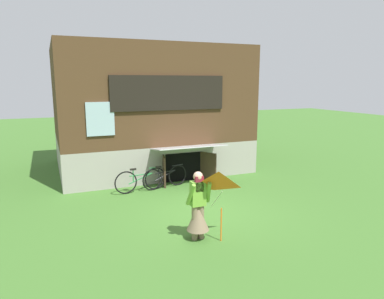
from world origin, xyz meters
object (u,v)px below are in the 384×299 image
object	(u,v)px
bicycle_green	(141,180)
person	(198,211)
kite	(219,190)
bicycle_black	(165,177)

from	to	relation	value
bicycle_green	person	bearing A→B (deg)	-91.94
kite	bicycle_green	bearing A→B (deg)	97.33
bicycle_black	bicycle_green	bearing A→B (deg)	174.48
person	bicycle_green	size ratio (longest dim) A/B	0.90
person	bicycle_green	world-z (taller)	person
bicycle_black	bicycle_green	distance (m)	0.89
bicycle_black	bicycle_green	size ratio (longest dim) A/B	0.95
person	bicycle_green	distance (m)	4.03
kite	bicycle_green	xyz separation A→B (m)	(-0.58, 4.52, -0.91)
bicycle_black	bicycle_green	xyz separation A→B (m)	(-0.88, -0.10, 0.01)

